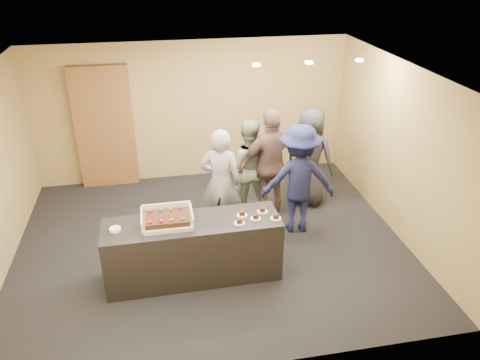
{
  "coord_description": "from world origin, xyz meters",
  "views": [
    {
      "loc": [
        -0.71,
        -6.15,
        4.26
      ],
      "look_at": [
        0.46,
        0.0,
        1.07
      ],
      "focal_mm": 35.0,
      "sensor_mm": 36.0,
      "label": 1
    }
  ],
  "objects_px": {
    "serving_counter": "(193,250)",
    "sheet_cake": "(167,218)",
    "cake_box": "(167,221)",
    "person_server_grey": "(221,183)",
    "person_navy_man": "(299,179)",
    "storage_cabinet": "(105,128)",
    "plate_stack": "(115,229)",
    "person_sage_man": "(248,166)",
    "person_dark_suit": "(309,156)",
    "person_brown_extra": "(271,165)"
  },
  "relations": [
    {
      "from": "plate_stack",
      "to": "person_sage_man",
      "type": "bearing_deg",
      "value": 38.98
    },
    {
      "from": "cake_box",
      "to": "person_sage_man",
      "type": "distance_m",
      "value": 2.21
    },
    {
      "from": "sheet_cake",
      "to": "person_sage_man",
      "type": "bearing_deg",
      "value": 49.59
    },
    {
      "from": "cake_box",
      "to": "sheet_cake",
      "type": "height_order",
      "value": "cake_box"
    },
    {
      "from": "cake_box",
      "to": "person_sage_man",
      "type": "relative_size",
      "value": 0.4
    },
    {
      "from": "person_server_grey",
      "to": "person_navy_man",
      "type": "bearing_deg",
      "value": -169.9
    },
    {
      "from": "serving_counter",
      "to": "cake_box",
      "type": "distance_m",
      "value": 0.59
    },
    {
      "from": "person_navy_man",
      "to": "person_dark_suit",
      "type": "bearing_deg",
      "value": -110.16
    },
    {
      "from": "storage_cabinet",
      "to": "person_dark_suit",
      "type": "height_order",
      "value": "storage_cabinet"
    },
    {
      "from": "person_sage_man",
      "to": "person_brown_extra",
      "type": "xyz_separation_m",
      "value": [
        0.35,
        -0.27,
        0.12
      ]
    },
    {
      "from": "storage_cabinet",
      "to": "person_navy_man",
      "type": "distance_m",
      "value": 3.84
    },
    {
      "from": "sheet_cake",
      "to": "person_brown_extra",
      "type": "bearing_deg",
      "value": 38.57
    },
    {
      "from": "person_navy_man",
      "to": "person_dark_suit",
      "type": "height_order",
      "value": "person_navy_man"
    },
    {
      "from": "cake_box",
      "to": "person_navy_man",
      "type": "xyz_separation_m",
      "value": [
        2.11,
        0.91,
        -0.04
      ]
    },
    {
      "from": "serving_counter",
      "to": "storage_cabinet",
      "type": "distance_m",
      "value": 3.52
    },
    {
      "from": "person_server_grey",
      "to": "plate_stack",
      "type": "bearing_deg",
      "value": 52.65
    },
    {
      "from": "person_navy_man",
      "to": "storage_cabinet",
      "type": "bearing_deg",
      "value": -27.71
    },
    {
      "from": "cake_box",
      "to": "person_dark_suit",
      "type": "height_order",
      "value": "person_dark_suit"
    },
    {
      "from": "storage_cabinet",
      "to": "person_dark_suit",
      "type": "xyz_separation_m",
      "value": [
        3.55,
        -1.41,
        -0.27
      ]
    },
    {
      "from": "person_server_grey",
      "to": "serving_counter",
      "type": "bearing_deg",
      "value": 80.01
    },
    {
      "from": "serving_counter",
      "to": "person_navy_man",
      "type": "height_order",
      "value": "person_navy_man"
    },
    {
      "from": "sheet_cake",
      "to": "person_navy_man",
      "type": "bearing_deg",
      "value": 23.83
    },
    {
      "from": "person_brown_extra",
      "to": "person_server_grey",
      "type": "bearing_deg",
      "value": 11.45
    },
    {
      "from": "person_navy_man",
      "to": "person_brown_extra",
      "type": "distance_m",
      "value": 0.59
    },
    {
      "from": "storage_cabinet",
      "to": "serving_counter",
      "type": "bearing_deg",
      "value": -67.6
    },
    {
      "from": "plate_stack",
      "to": "person_server_grey",
      "type": "bearing_deg",
      "value": 35.39
    },
    {
      "from": "person_sage_man",
      "to": "person_navy_man",
      "type": "height_order",
      "value": "person_navy_man"
    },
    {
      "from": "serving_counter",
      "to": "person_sage_man",
      "type": "xyz_separation_m",
      "value": [
        1.12,
        1.69,
        0.4
      ]
    },
    {
      "from": "serving_counter",
      "to": "person_server_grey",
      "type": "height_order",
      "value": "person_server_grey"
    },
    {
      "from": "person_server_grey",
      "to": "person_navy_man",
      "type": "xyz_separation_m",
      "value": [
        1.23,
        -0.15,
        0.02
      ]
    },
    {
      "from": "person_sage_man",
      "to": "person_brown_extra",
      "type": "bearing_deg",
      "value": 151.71
    },
    {
      "from": "person_sage_man",
      "to": "person_dark_suit",
      "type": "height_order",
      "value": "person_dark_suit"
    },
    {
      "from": "person_navy_man",
      "to": "person_brown_extra",
      "type": "relative_size",
      "value": 0.94
    },
    {
      "from": "storage_cabinet",
      "to": "sheet_cake",
      "type": "xyz_separation_m",
      "value": [
        0.99,
        -3.18,
        -0.17
      ]
    },
    {
      "from": "serving_counter",
      "to": "person_dark_suit",
      "type": "relative_size",
      "value": 1.33
    },
    {
      "from": "storage_cabinet",
      "to": "person_sage_man",
      "type": "bearing_deg",
      "value": -31.49
    },
    {
      "from": "person_dark_suit",
      "to": "serving_counter",
      "type": "bearing_deg",
      "value": 78.62
    },
    {
      "from": "cake_box",
      "to": "person_sage_man",
      "type": "bearing_deg",
      "value": 49.18
    },
    {
      "from": "serving_counter",
      "to": "person_sage_man",
      "type": "height_order",
      "value": "person_sage_man"
    },
    {
      "from": "person_server_grey",
      "to": "person_navy_man",
      "type": "relative_size",
      "value": 0.98
    },
    {
      "from": "cake_box",
      "to": "plate_stack",
      "type": "bearing_deg",
      "value": -175.96
    },
    {
      "from": "person_brown_extra",
      "to": "plate_stack",
      "type": "bearing_deg",
      "value": 21.31
    },
    {
      "from": "serving_counter",
      "to": "sheet_cake",
      "type": "relative_size",
      "value": 4.15
    },
    {
      "from": "storage_cabinet",
      "to": "cake_box",
      "type": "bearing_deg",
      "value": -72.61
    },
    {
      "from": "storage_cabinet",
      "to": "person_dark_suit",
      "type": "relative_size",
      "value": 1.3
    },
    {
      "from": "storage_cabinet",
      "to": "cake_box",
      "type": "relative_size",
      "value": 3.44
    },
    {
      "from": "sheet_cake",
      "to": "person_brown_extra",
      "type": "distance_m",
      "value": 2.29
    },
    {
      "from": "storage_cabinet",
      "to": "person_sage_man",
      "type": "height_order",
      "value": "storage_cabinet"
    },
    {
      "from": "cake_box",
      "to": "sheet_cake",
      "type": "distance_m",
      "value": 0.06
    },
    {
      "from": "cake_box",
      "to": "person_server_grey",
      "type": "bearing_deg",
      "value": 50.27
    }
  ]
}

